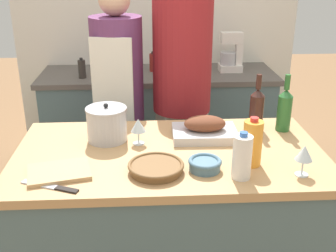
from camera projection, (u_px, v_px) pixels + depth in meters
kitchen_island at (169, 230)px, 2.17m from camera, size 1.47×0.80×0.91m
back_counter at (159, 124)px, 3.55m from camera, size 1.88×0.60×0.89m
back_wall at (156, 18)px, 3.56m from camera, size 2.38×0.10×2.55m
roasting_pan at (205, 130)px, 2.13m from camera, size 0.33×0.23×0.12m
wicker_basket at (156, 167)px, 1.80m from camera, size 0.24×0.24×0.04m
cutting_board at (59, 172)px, 1.79m from camera, size 0.30×0.25×0.02m
stock_pot at (107, 124)px, 2.09m from camera, size 0.20×0.20×0.19m
mixing_bowl at (205, 164)px, 1.82m from camera, size 0.15×0.15×0.05m
juice_jug at (252, 143)px, 1.84m from camera, size 0.08×0.08×0.22m
milk_jug at (242, 157)px, 1.73m from camera, size 0.08×0.08×0.21m
wine_bottle_green at (257, 108)px, 2.21m from camera, size 0.07×0.07×0.30m
wine_bottle_dark at (285, 109)px, 2.20m from camera, size 0.07×0.07×0.30m
wine_glass_left at (304, 154)px, 1.75m from camera, size 0.07×0.07×0.14m
wine_glass_right at (138, 126)px, 2.05m from camera, size 0.07×0.07×0.13m
knife_chef at (52, 187)px, 1.69m from camera, size 0.25×0.13×0.01m
stand_mixer at (231, 55)px, 3.38m from camera, size 0.18×0.14×0.31m
condiment_bottle_tall at (198, 65)px, 3.21m from camera, size 0.05×0.05×0.21m
condiment_bottle_short at (82, 69)px, 3.21m from camera, size 0.06×0.06×0.16m
condiment_bottle_extra at (153, 62)px, 3.39m from camera, size 0.06×0.06×0.16m
person_cook_aproned at (119, 101)px, 2.69m from camera, size 0.32×0.34×1.62m
person_cook_guest at (182, 91)px, 2.68m from camera, size 0.37×0.37×1.75m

